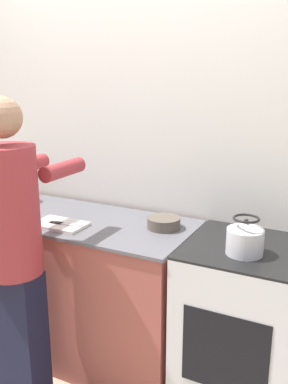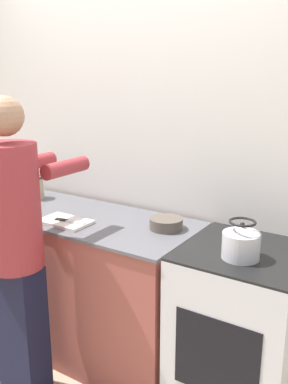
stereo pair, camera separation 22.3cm
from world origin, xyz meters
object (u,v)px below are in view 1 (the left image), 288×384
object	(u,v)px
oven	(240,328)
canister_jar	(21,190)
person	(14,247)
bowl_prep	(7,190)
kettle	(245,239)
cutting_board	(60,224)
knife	(65,224)

from	to	relation	value
oven	canister_jar	size ratio (longest dim) A/B	5.96
person	canister_jar	world-z (taller)	person
person	canister_jar	distance (m)	0.82
bowl_prep	kettle	bearing A→B (deg)	-8.97
cutting_board	canister_jar	world-z (taller)	canister_jar
person	knife	size ratio (longest dim) A/B	8.28
bowl_prep	person	bearing A→B (deg)	-44.12
oven	bowl_prep	size ratio (longest dim) A/B	6.46
cutting_board	bowl_prep	distance (m)	0.81
knife	canister_jar	xyz separation A→B (m)	(-0.58, 0.28, 0.06)
oven	knife	bearing A→B (deg)	-170.86
oven	canister_jar	distance (m)	1.67
knife	oven	bearing A→B (deg)	0.30
cutting_board	canister_jar	bearing A→B (deg)	152.94
oven	kettle	size ratio (longest dim) A/B	5.06
oven	canister_jar	world-z (taller)	canister_jar
canister_jar	knife	bearing A→B (deg)	-25.91
kettle	canister_jar	distance (m)	1.61
person	cutting_board	xyz separation A→B (m)	(0.02, 0.35, 0.02)
person	knife	distance (m)	0.35
person	knife	world-z (taller)	person
oven	bowl_prep	xyz separation A→B (m)	(-1.77, 0.18, 0.50)
knife	kettle	distance (m)	1.02
person	knife	bearing A→B (deg)	80.37
oven	knife	distance (m)	1.12
person	knife	xyz separation A→B (m)	(0.06, 0.35, 0.03)
oven	canister_jar	bearing A→B (deg)	175.67
canister_jar	oven	bearing A→B (deg)	-4.33
knife	kettle	xyz separation A→B (m)	(1.01, 0.06, 0.07)
kettle	person	bearing A→B (deg)	-159.18
bowl_prep	canister_jar	xyz separation A→B (m)	(0.19, -0.06, 0.04)
canister_jar	cutting_board	bearing A→B (deg)	-27.06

